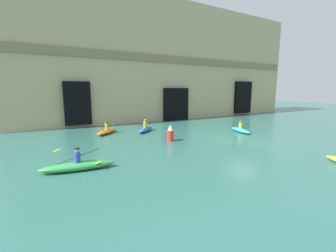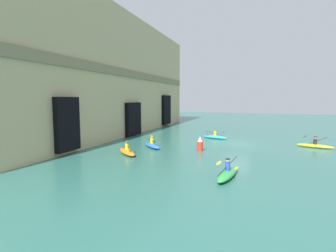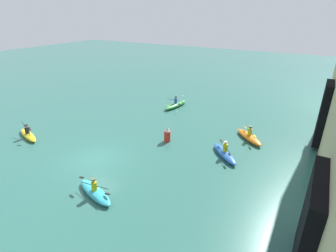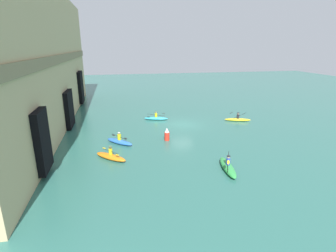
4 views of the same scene
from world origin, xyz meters
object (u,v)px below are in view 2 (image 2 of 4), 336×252
(kayak_green, at_px, (227,173))
(kayak_blue, at_px, (152,145))
(kayak_orange, at_px, (127,152))
(marker_buoy, at_px, (200,144))
(kayak_yellow, at_px, (315,145))
(kayak_cyan, at_px, (215,137))

(kayak_green, xyz_separation_m, kayak_blue, (7.34, 7.99, 0.00))
(kayak_orange, bearing_deg, marker_buoy, -104.18)
(kayak_orange, xyz_separation_m, marker_buoy, (3.55, -5.52, 0.36))
(marker_buoy, bearing_deg, kayak_blue, 90.35)
(kayak_yellow, relative_size, kayak_blue, 1.20)
(kayak_green, relative_size, kayak_yellow, 1.12)
(kayak_green, relative_size, marker_buoy, 2.80)
(marker_buoy, bearing_deg, kayak_orange, 122.75)
(kayak_cyan, relative_size, kayak_blue, 1.15)
(kayak_yellow, xyz_separation_m, kayak_orange, (-8.67, 15.67, 0.03))
(kayak_blue, bearing_deg, marker_buoy, -135.28)
(kayak_green, xyz_separation_m, kayak_yellow, (12.49, -6.87, -0.03))
(kayak_cyan, distance_m, marker_buoy, 7.76)
(kayak_cyan, relative_size, marker_buoy, 2.40)
(kayak_orange, distance_m, marker_buoy, 6.57)
(marker_buoy, bearing_deg, kayak_green, -155.95)
(kayak_green, relative_size, kayak_cyan, 1.16)
(kayak_green, distance_m, kayak_orange, 9.60)
(kayak_cyan, bearing_deg, kayak_yellow, -177.58)
(kayak_blue, bearing_deg, kayak_cyan, -77.44)
(kayak_cyan, relative_size, kayak_yellow, 0.96)
(marker_buoy, bearing_deg, kayak_yellow, -63.25)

